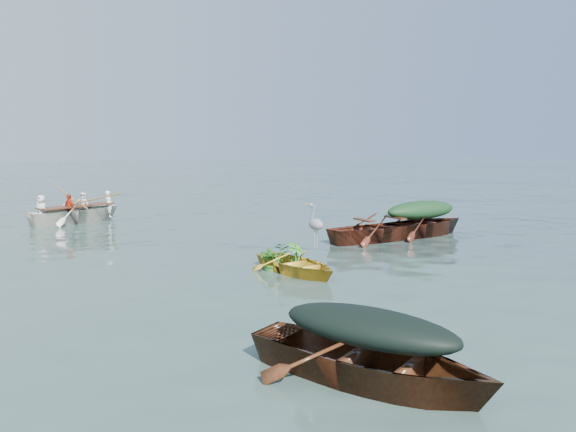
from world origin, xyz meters
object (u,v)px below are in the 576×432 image
Objects in this scene: yellow_dinghy at (296,273)px; open_wooden_boat at (379,241)px; heron at (316,231)px; rowed_boat at (77,223)px; green_tarp_boat at (420,236)px; dark_covered_boat at (368,383)px.

open_wooden_boat is at bearing 21.03° from yellow_dinghy.
heron is at bearing 122.46° from open_wooden_boat.
green_tarp_boat is at bearing -156.22° from rowed_boat.
rowed_boat is (-7.14, 8.22, 0.00)m from green_tarp_boat.
heron is (2.21, -9.78, 0.81)m from rowed_boat.
open_wooden_boat is at bearing -162.27° from rowed_boat.
green_tarp_boat is 1.48m from open_wooden_boat.
yellow_dinghy is 0.61× the size of rowed_boat.
heron is (-3.45, -1.67, 0.81)m from open_wooden_boat.
rowed_boat is at bearing 97.06° from yellow_dinghy.
dark_covered_boat is 0.84× the size of rowed_boat.
dark_covered_boat is 0.87× the size of green_tarp_boat.
dark_covered_boat is 10.04m from green_tarp_boat.
dark_covered_boat is 9.01m from open_wooden_boat.
dark_covered_boat is 4.05× the size of heron.
green_tarp_boat is 10.89m from rowed_boat.
rowed_boat reaches higher than green_tarp_boat.
yellow_dinghy is 0.63× the size of green_tarp_boat.
rowed_boat is (-1.67, 9.86, 0.00)m from yellow_dinghy.
green_tarp_boat reaches higher than dark_covered_boat.
heron reaches higher than green_tarp_boat.
open_wooden_boat is 0.96× the size of rowed_boat.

